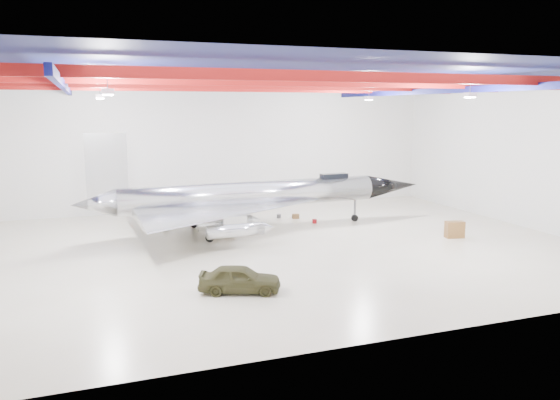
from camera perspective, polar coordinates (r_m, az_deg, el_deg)
name	(u,v)px	position (r m, az deg, el deg)	size (l,w,h in m)	color
floor	(273,248)	(35.50, -0.74, -5.00)	(40.00, 40.00, 0.00)	beige
wall_back	(218,147)	(48.90, -6.47, 5.52)	(40.00, 40.00, 0.00)	silver
wall_right	(524,154)	(45.11, 24.13, 4.40)	(30.00, 30.00, 0.00)	silver
ceiling	(273,74)	(34.40, -0.78, 13.02)	(40.00, 40.00, 0.00)	#0A0F38
ceiling_structure	(273,85)	(34.36, -0.78, 11.90)	(39.50, 29.50, 1.08)	maroon
jet_aircraft	(251,198)	(40.02, -3.03, 0.19)	(26.89, 15.84, 7.33)	silver
jeep	(240,279)	(27.09, -4.24, -8.21)	(1.62, 4.02, 1.37)	#3B391D
desk	(455,230)	(39.91, 17.78, -2.95)	(1.27, 0.64, 1.17)	brown
crate_ply	(217,232)	(39.16, -6.63, -3.35)	(0.58, 0.47, 0.41)	olive
toolbox_red	(217,228)	(40.54, -6.59, -2.97)	(0.46, 0.37, 0.32)	maroon
parts_bin	(296,216)	(44.62, 1.64, -1.70)	(0.54, 0.43, 0.38)	olive
crate_small	(166,229)	(41.15, -11.84, -2.98)	(0.36, 0.28, 0.25)	#59595B
tool_chest	(315,221)	(42.88, 3.63, -2.22)	(0.36, 0.36, 0.33)	maroon
oil_barrel	(229,234)	(38.69, -5.30, -3.52)	(0.54, 0.43, 0.38)	olive
spares_box	(279,216)	(44.81, -0.12, -1.69)	(0.36, 0.36, 0.32)	#59595B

